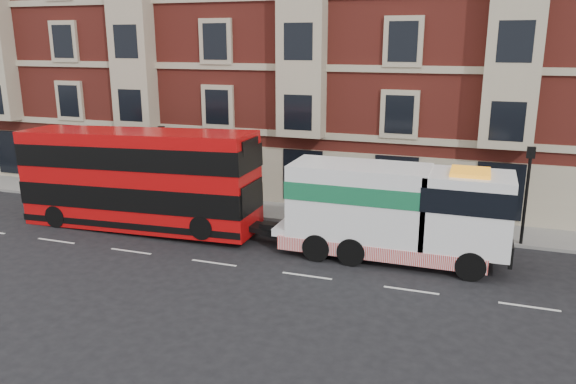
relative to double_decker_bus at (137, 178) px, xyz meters
name	(u,v)px	position (x,y,z in m)	size (l,w,h in m)	color
ground	(214,263)	(5.38, -2.86, -2.53)	(120.00, 120.00, 0.00)	black
sidewalk	(277,211)	(5.38, 4.64, -2.45)	(90.00, 3.00, 0.15)	slate
victorian_terrace	(327,20)	(5.88, 12.14, 7.54)	(45.00, 12.00, 20.40)	maroon
lamp_post_west	(163,160)	(-0.62, 3.34, 0.15)	(0.35, 0.15, 4.35)	black
lamp_post_east	(527,188)	(17.38, 3.34, 0.15)	(0.35, 0.15, 4.35)	black
double_decker_bus	(137,178)	(0.00, 0.00, 0.00)	(11.79, 2.71, 4.77)	red
tow_truck	(391,211)	(12.06, 0.00, -0.44)	(9.44, 2.79, 3.93)	white
pedestrian	(127,188)	(-3.01, 3.29, -1.56)	(0.60, 0.39, 1.64)	#191F33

